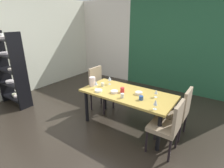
{
  "coord_description": "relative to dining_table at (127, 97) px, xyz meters",
  "views": [
    {
      "loc": [
        2.12,
        -2.2,
        2.09
      ],
      "look_at": [
        0.24,
        0.51,
        0.85
      ],
      "focal_mm": 28.0,
      "sensor_mm": 36.0,
      "label": 1
    }
  ],
  "objects": [
    {
      "name": "dining_table",
      "position": [
        0.0,
        0.0,
        0.0
      ],
      "size": [
        1.78,
        0.84,
        0.75
      ],
      "color": "#B69642",
      "rests_on": "ground_plane"
    },
    {
      "name": "serving_bowl_near_shelf",
      "position": [
        -0.49,
        -0.28,
        0.11
      ],
      "size": [
        0.15,
        0.15,
        0.04
      ],
      "primitive_type": "cylinder",
      "color": "white",
      "rests_on": "dining_table"
    },
    {
      "name": "wine_glass_corner",
      "position": [
        -0.55,
        0.18,
        0.22
      ],
      "size": [
        0.08,
        0.08,
        0.18
      ],
      "color": "silver",
      "rests_on": "dining_table"
    },
    {
      "name": "pitcher_near_window",
      "position": [
        -0.79,
        -0.11,
        0.19
      ],
      "size": [
        0.15,
        0.13,
        0.19
      ],
      "color": "silver",
      "rests_on": "dining_table"
    },
    {
      "name": "cup_left",
      "position": [
        -0.09,
        -0.04,
        0.14
      ],
      "size": [
        0.08,
        0.08,
        0.1
      ],
      "primitive_type": "cylinder",
      "color": "red",
      "rests_on": "dining_table"
    },
    {
      "name": "serving_bowl_front",
      "position": [
        -0.2,
        -0.15,
        0.11
      ],
      "size": [
        0.14,
        0.14,
        0.04
      ],
      "primitive_type": "cylinder",
      "color": "white",
      "rests_on": "dining_table"
    },
    {
      "name": "wine_glass_north",
      "position": [
        0.53,
        0.11,
        0.19
      ],
      "size": [
        0.07,
        0.07,
        0.14
      ],
      "color": "silver",
      "rests_on": "dining_table"
    },
    {
      "name": "serving_bowl_rear",
      "position": [
        0.22,
        0.06,
        0.11
      ],
      "size": [
        0.14,
        0.14,
        0.05
      ],
      "primitive_type": "cylinder",
      "color": "#F5E6CE",
      "rests_on": "dining_table"
    },
    {
      "name": "chair_right_far",
      "position": [
        0.92,
        0.28,
        -0.13
      ],
      "size": [
        0.44,
        0.44,
        0.95
      ],
      "rotation": [
        0.0,
        0.0,
        1.57
      ],
      "color": "gray",
      "rests_on": "ground_plane"
    },
    {
      "name": "cup_east",
      "position": [
        0.04,
        -0.26,
        0.13
      ],
      "size": [
        0.07,
        0.07,
        0.08
      ],
      "primitive_type": "cylinder",
      "color": "silver",
      "rests_on": "dining_table"
    },
    {
      "name": "wine_glass_south",
      "position": [
        -0.61,
        -0.2,
        0.21
      ],
      "size": [
        0.07,
        0.07,
        0.17
      ],
      "color": "silver",
      "rests_on": "dining_table"
    },
    {
      "name": "left_interior_panel",
      "position": [
        -3.4,
        -0.51,
        0.69
      ],
      "size": [
        0.1,
        6.16,
        2.69
      ],
      "primitive_type": "cube",
      "color": "beige",
      "rests_on": "ground_plane"
    },
    {
      "name": "cup_center",
      "position": [
        -0.6,
        -0.01,
        0.13
      ],
      "size": [
        0.07,
        0.07,
        0.08
      ],
      "primitive_type": "cylinder",
      "color": "beige",
      "rests_on": "dining_table"
    },
    {
      "name": "garden_window_panel",
      "position": [
        0.44,
        2.52,
        0.69
      ],
      "size": [
        3.65,
        0.1,
        2.69
      ],
      "primitive_type": "cube",
      "color": "#245537",
      "rests_on": "ground_plane"
    },
    {
      "name": "chair_left_far",
      "position": [
        -0.93,
        0.28,
        -0.1
      ],
      "size": [
        0.45,
        0.44,
        1.03
      ],
      "rotation": [
        0.0,
        0.0,
        -1.57
      ],
      "color": "gray",
      "rests_on": "ground_plane"
    },
    {
      "name": "back_panel_interior",
      "position": [
        -2.42,
        2.52,
        0.69
      ],
      "size": [
        2.06,
        0.1,
        2.69
      ],
      "primitive_type": "cube",
      "color": "silver",
      "rests_on": "ground_plane"
    },
    {
      "name": "ground_plane",
      "position": [
        -0.59,
        -0.51,
        -0.67
      ],
      "size": [
        5.72,
        6.16,
        0.02
      ],
      "primitive_type": "cube",
      "color": "black"
    },
    {
      "name": "display_shelf",
      "position": [
        -2.86,
        -0.76,
        0.27
      ],
      "size": [
        0.9,
        0.33,
        1.82
      ],
      "color": "black",
      "rests_on": "ground_plane"
    },
    {
      "name": "wine_glass_west",
      "position": [
        0.69,
        -0.32,
        0.2
      ],
      "size": [
        0.06,
        0.06,
        0.17
      ],
      "color": "silver",
      "rests_on": "dining_table"
    },
    {
      "name": "cup_right",
      "position": [
        0.36,
        -0.14,
        0.13
      ],
      "size": [
        0.08,
        0.08,
        0.07
      ],
      "primitive_type": "cylinder",
      "color": "navy",
      "rests_on": "dining_table"
    },
    {
      "name": "chair_right_near",
      "position": [
        0.92,
        -0.28,
        -0.13
      ],
      "size": [
        0.44,
        0.44,
        0.93
      ],
      "rotation": [
        0.0,
        0.0,
        1.57
      ],
      "color": "gray",
      "rests_on": "ground_plane"
    }
  ]
}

